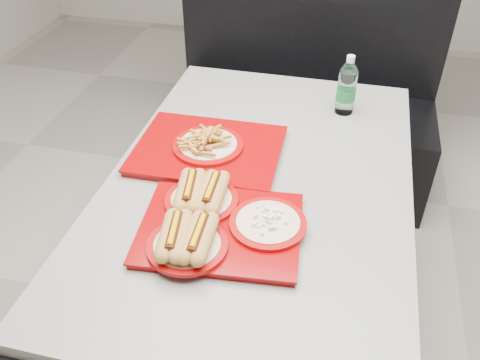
% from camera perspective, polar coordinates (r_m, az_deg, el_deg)
% --- Properties ---
extents(ground, '(6.00, 6.00, 0.00)m').
position_cam_1_polar(ground, '(2.08, 1.71, -16.40)').
color(ground, '#9A958A').
rests_on(ground, ground).
extents(diner_table, '(0.92, 1.42, 0.75)m').
position_cam_1_polar(diner_table, '(1.64, 2.08, -4.36)').
color(diner_table, black).
rests_on(diner_table, ground).
extents(booth_bench, '(1.30, 0.57, 1.35)m').
position_cam_1_polar(booth_bench, '(2.64, 6.94, 8.31)').
color(booth_bench, black).
rests_on(booth_bench, ground).
extents(tray_near, '(0.45, 0.38, 0.09)m').
position_cam_1_polar(tray_near, '(1.34, -2.97, -4.73)').
color(tray_near, '#7E0305').
rests_on(tray_near, diner_table).
extents(tray_far, '(0.47, 0.37, 0.09)m').
position_cam_1_polar(tray_far, '(1.63, -3.60, 3.71)').
color(tray_far, '#7E0305').
rests_on(tray_far, diner_table).
extents(water_bottle, '(0.07, 0.07, 0.22)m').
position_cam_1_polar(water_bottle, '(1.86, 11.89, 10.03)').
color(water_bottle, silver).
rests_on(water_bottle, diner_table).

